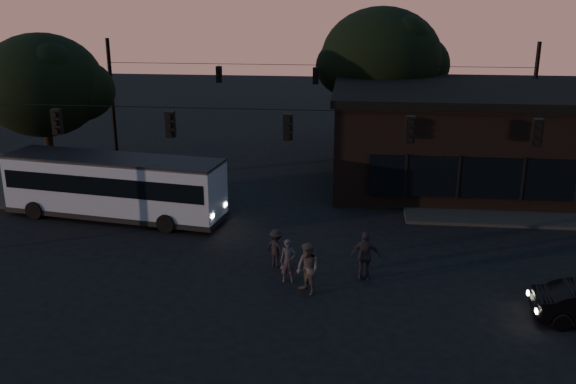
# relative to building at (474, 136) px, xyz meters

# --- Properties ---
(ground) EXTENTS (120.00, 120.00, 0.00)m
(ground) POSITION_rel_building_xyz_m (-9.00, -15.97, -2.71)
(ground) COLOR black
(ground) RESTS_ON ground
(sidewalk_far_right) EXTENTS (14.00, 10.00, 0.15)m
(sidewalk_far_right) POSITION_rel_building_xyz_m (3.00, -1.97, -2.63)
(sidewalk_far_right) COLOR black
(sidewalk_far_right) RESTS_ON ground
(sidewalk_far_left) EXTENTS (14.00, 10.00, 0.15)m
(sidewalk_far_left) POSITION_rel_building_xyz_m (-23.00, -1.97, -2.63)
(sidewalk_far_left) COLOR black
(sidewalk_far_left) RESTS_ON ground
(building) EXTENTS (15.40, 10.41, 5.40)m
(building) POSITION_rel_building_xyz_m (0.00, 0.00, 0.00)
(building) COLOR black
(building) RESTS_ON ground
(tree_behind) EXTENTS (7.60, 7.60, 9.43)m
(tree_behind) POSITION_rel_building_xyz_m (-5.00, 6.03, 3.48)
(tree_behind) COLOR black
(tree_behind) RESTS_ON ground
(tree_left) EXTENTS (6.40, 6.40, 8.30)m
(tree_left) POSITION_rel_building_xyz_m (-23.00, -2.97, 2.86)
(tree_left) COLOR black
(tree_left) RESTS_ON ground
(signal_rig_near) EXTENTS (26.24, 0.30, 7.50)m
(signal_rig_near) POSITION_rel_building_xyz_m (-9.00, -11.97, 1.74)
(signal_rig_near) COLOR black
(signal_rig_near) RESTS_ON ground
(signal_rig_far) EXTENTS (26.24, 0.30, 7.50)m
(signal_rig_far) POSITION_rel_building_xyz_m (-9.00, 4.03, 1.50)
(signal_rig_far) COLOR black
(signal_rig_far) RESTS_ON ground
(bus) EXTENTS (10.83, 4.10, 2.98)m
(bus) POSITION_rel_building_xyz_m (-17.71, -7.52, -1.04)
(bus) COLOR gray
(bus) RESTS_ON ground
(pedestrian_a) EXTENTS (0.65, 0.47, 1.66)m
(pedestrian_a) POSITION_rel_building_xyz_m (-8.82, -13.59, -1.88)
(pedestrian_a) COLOR #25222A
(pedestrian_a) RESTS_ON ground
(pedestrian_b) EXTENTS (1.16, 1.18, 1.92)m
(pedestrian_b) POSITION_rel_building_xyz_m (-8.03, -14.50, -1.75)
(pedestrian_b) COLOR #393434
(pedestrian_b) RESTS_ON ground
(pedestrian_c) EXTENTS (1.13, 0.48, 1.92)m
(pedestrian_c) POSITION_rel_building_xyz_m (-5.98, -13.11, -1.75)
(pedestrian_c) COLOR black
(pedestrian_c) RESTS_ON ground
(pedestrian_d) EXTENTS (1.16, 1.06, 1.56)m
(pedestrian_d) POSITION_rel_building_xyz_m (-9.42, -12.30, -1.93)
(pedestrian_d) COLOR black
(pedestrian_d) RESTS_ON ground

